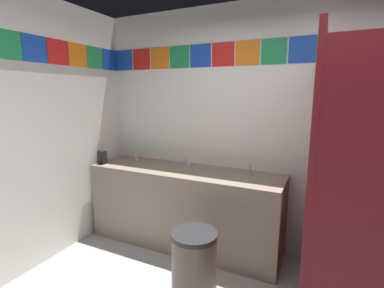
# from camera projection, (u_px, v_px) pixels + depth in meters

# --- Properties ---
(wall_back) EXTENTS (4.29, 0.09, 2.67)m
(wall_back) POSITION_uv_depth(u_px,v_px,m) (283.00, 131.00, 2.92)
(wall_back) COLOR white
(wall_back) RESTS_ON ground_plane
(vanity_counter) EXTENTS (2.19, 0.61, 0.89)m
(vanity_counter) POSITION_uv_depth(u_px,v_px,m) (184.00, 206.00, 3.20)
(vanity_counter) COLOR gray
(vanity_counter) RESTS_ON ground_plane
(faucet_left) EXTENTS (0.04, 0.10, 0.14)m
(faucet_left) POSITION_uv_depth(u_px,v_px,m) (135.00, 157.00, 3.50)
(faucet_left) COLOR silver
(faucet_left) RESTS_ON vanity_counter
(faucet_center) EXTENTS (0.04, 0.10, 0.14)m
(faucet_center) POSITION_uv_depth(u_px,v_px,m) (187.00, 163.00, 3.19)
(faucet_center) COLOR silver
(faucet_center) RESTS_ON vanity_counter
(faucet_right) EXTENTS (0.04, 0.10, 0.14)m
(faucet_right) POSITION_uv_depth(u_px,v_px,m) (251.00, 171.00, 2.88)
(faucet_right) COLOR silver
(faucet_right) RESTS_ON vanity_counter
(soap_dispenser) EXTENTS (0.09, 0.09, 0.16)m
(soap_dispenser) POSITION_uv_depth(u_px,v_px,m) (102.00, 157.00, 3.37)
(soap_dispenser) COLOR black
(soap_dispenser) RESTS_ON vanity_counter
(stall_divider) EXTENTS (0.92, 1.54, 2.08)m
(stall_divider) POSITION_uv_depth(u_px,v_px,m) (338.00, 201.00, 1.81)
(stall_divider) COLOR maroon
(stall_divider) RESTS_ON ground_plane
(toilet) EXTENTS (0.39, 0.49, 0.74)m
(toilet) POSITION_uv_depth(u_px,v_px,m) (380.00, 266.00, 2.33)
(toilet) COLOR white
(toilet) RESTS_ON ground_plane
(trash_bin) EXTENTS (0.39, 0.39, 0.60)m
(trash_bin) POSITION_uv_depth(u_px,v_px,m) (194.00, 265.00, 2.34)
(trash_bin) COLOR brown
(trash_bin) RESTS_ON ground_plane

